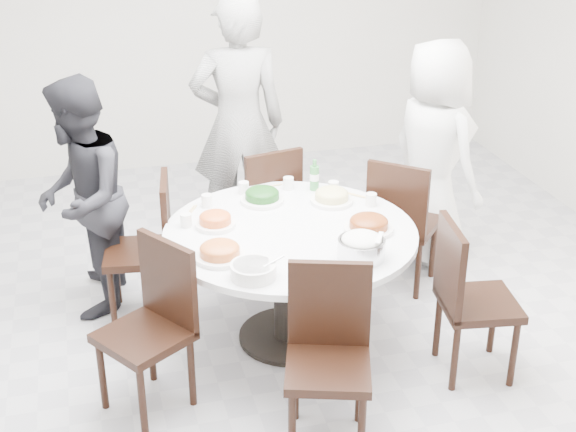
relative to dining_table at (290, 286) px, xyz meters
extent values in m
cube|color=#B5B4BA|center=(-0.19, 0.16, -0.38)|extent=(6.00, 6.00, 0.01)
cube|color=silver|center=(-0.19, 3.16, 1.02)|extent=(6.00, 0.01, 2.80)
cylinder|color=white|center=(0.00, 0.00, 0.00)|extent=(1.50, 1.50, 0.75)
cube|color=black|center=(0.94, 0.48, 0.10)|extent=(0.59, 0.59, 0.95)
cube|color=black|center=(0.05, 0.96, 0.10)|extent=(0.50, 0.50, 0.95)
cube|color=black|center=(-0.86, 0.52, 0.10)|extent=(0.48, 0.48, 0.95)
cube|color=black|center=(-0.92, -0.44, 0.10)|extent=(0.58, 0.58, 0.95)
cube|color=black|center=(-0.07, -0.97, 0.10)|extent=(0.53, 0.53, 0.95)
cube|color=black|center=(0.95, -0.60, 0.10)|extent=(0.48, 0.48, 0.95)
imported|color=silver|center=(1.26, 0.79, 0.44)|extent=(0.75, 0.92, 1.64)
imported|color=black|center=(-0.02, 1.38, 0.58)|extent=(0.74, 0.52, 1.91)
imported|color=black|center=(-1.18, 0.72, 0.40)|extent=(0.71, 0.85, 1.56)
cylinder|color=white|center=(-0.07, 0.44, 0.41)|extent=(0.28, 0.28, 0.07)
cylinder|color=white|center=(0.36, 0.32, 0.41)|extent=(0.27, 0.27, 0.07)
cylinder|color=white|center=(-0.42, 0.17, 0.41)|extent=(0.24, 0.24, 0.07)
cylinder|color=white|center=(0.44, -0.13, 0.41)|extent=(0.29, 0.29, 0.07)
cylinder|color=white|center=(-0.46, -0.24, 0.41)|extent=(0.28, 0.28, 0.07)
cylinder|color=silver|center=(0.29, -0.43, 0.43)|extent=(0.26, 0.26, 0.11)
cylinder|color=white|center=(-0.33, -0.49, 0.41)|extent=(0.24, 0.24, 0.08)
cylinder|color=#337F3A|center=(0.31, 0.55, 0.48)|extent=(0.06, 0.06, 0.21)
cylinder|color=white|center=(-0.04, 0.63, 0.42)|extent=(0.07, 0.07, 0.08)
camera|label=1|loc=(-1.10, -4.09, 2.45)|focal=50.00mm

